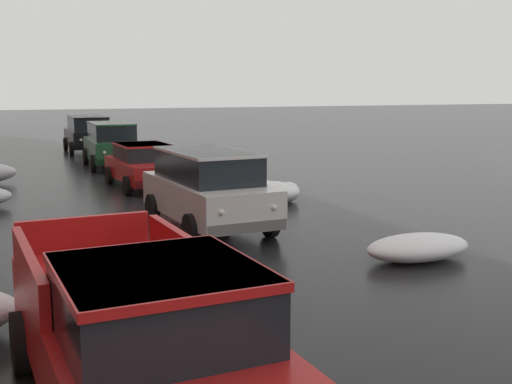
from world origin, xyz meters
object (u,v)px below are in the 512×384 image
at_px(suv_green_parked_far_down_block, 112,143).
at_px(suv_black_queued_behind_truck, 88,133).
at_px(sedan_red_parked_kerbside_mid, 144,165).
at_px(suv_white_parked_kerbside_close, 207,187).
at_px(pickup_truck_red_approaching_near_lane, 141,339).

distance_m(suv_green_parked_far_down_block, suv_black_queued_behind_truck, 6.46).
relative_size(sedan_red_parked_kerbside_mid, suv_black_queued_behind_truck, 0.90).
relative_size(suv_white_parked_kerbside_close, suv_green_parked_far_down_block, 1.02).
height_order(sedan_red_parked_kerbside_mid, suv_black_queued_behind_truck, suv_black_queued_behind_truck).
bearing_deg(sedan_red_parked_kerbside_mid, suv_black_queued_behind_truck, 90.24).
height_order(suv_white_parked_kerbside_close, sedan_red_parked_kerbside_mid, suv_white_parked_kerbside_close).
relative_size(sedan_red_parked_kerbside_mid, suv_green_parked_far_down_block, 0.96).
bearing_deg(sedan_red_parked_kerbside_mid, pickup_truck_red_approaching_near_lane, -102.88).
bearing_deg(pickup_truck_red_approaching_near_lane, suv_white_parked_kerbside_close, 67.64).
bearing_deg(sedan_red_parked_kerbside_mid, suv_green_parked_far_down_block, 90.18).
height_order(pickup_truck_red_approaching_near_lane, suv_black_queued_behind_truck, suv_black_queued_behind_truck).
distance_m(pickup_truck_red_approaching_near_lane, sedan_red_parked_kerbside_mid, 15.22).
height_order(pickup_truck_red_approaching_near_lane, suv_green_parked_far_down_block, suv_green_parked_far_down_block).
bearing_deg(sedan_red_parked_kerbside_mid, suv_white_parked_kerbside_close, -90.51).
relative_size(suv_white_parked_kerbside_close, sedan_red_parked_kerbside_mid, 1.06).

